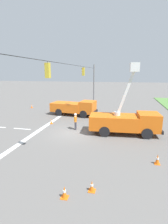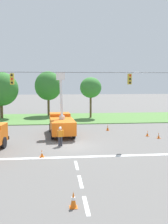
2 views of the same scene
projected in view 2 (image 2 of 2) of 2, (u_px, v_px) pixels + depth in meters
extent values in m
plane|color=#605E5B|center=(72.00, 146.00, 23.71)|extent=(200.00, 200.00, 0.00)
cube|color=#517F3D|center=(65.00, 118.00, 41.49)|extent=(56.00, 12.00, 0.10)
cube|color=silver|center=(75.00, 157.00, 20.17)|extent=(17.60, 0.50, 0.01)
cube|color=silver|center=(77.00, 165.00, 18.19)|extent=(0.20, 2.00, 0.01)
cube|color=silver|center=(80.00, 181.00, 15.22)|extent=(0.20, 2.00, 0.01)
cube|color=silver|center=(86.00, 205.00, 12.26)|extent=(0.20, 2.00, 0.01)
cylinder|color=black|center=(71.00, 72.00, 22.96)|extent=(26.00, 0.03, 0.03)
cylinder|color=black|center=(12.00, 73.00, 22.43)|extent=(0.02, 0.02, 0.10)
cube|color=gold|center=(12.00, 79.00, 22.49)|extent=(0.32, 0.28, 0.96)
cylinder|color=black|center=(12.00, 75.00, 22.30)|extent=(0.16, 0.05, 0.16)
cylinder|color=red|center=(12.00, 79.00, 22.34)|extent=(0.16, 0.05, 0.16)
cylinder|color=black|center=(12.00, 83.00, 22.37)|extent=(0.16, 0.05, 0.16)
cylinder|color=black|center=(130.00, 73.00, 23.50)|extent=(0.02, 0.02, 0.10)
cube|color=gold|center=(130.00, 79.00, 23.56)|extent=(0.32, 0.28, 0.96)
cylinder|color=red|center=(130.00, 75.00, 23.37)|extent=(0.16, 0.05, 0.16)
cylinder|color=black|center=(130.00, 79.00, 23.40)|extent=(0.16, 0.05, 0.16)
cylinder|color=black|center=(130.00, 83.00, 23.44)|extent=(0.16, 0.05, 0.16)
cylinder|color=brown|center=(2.00, 111.00, 41.20)|extent=(0.48, 0.48, 2.37)
ellipsoid|color=#33752D|center=(1.00, 89.00, 40.80)|extent=(5.42, 5.03, 5.29)
cylinder|color=brown|center=(49.00, 107.00, 44.49)|extent=(0.38, 0.38, 3.21)
ellipsoid|color=#33752D|center=(48.00, 86.00, 44.08)|extent=(4.51, 4.62, 4.85)
cylinder|color=brown|center=(91.00, 107.00, 41.86)|extent=(0.32, 0.32, 3.45)
ellipsoid|color=#387F33|center=(91.00, 88.00, 41.50)|extent=(3.39, 3.50, 3.25)
cube|color=orange|center=(62.00, 126.00, 27.46)|extent=(2.70, 4.73, 1.34)
cube|color=orange|center=(60.00, 120.00, 30.65)|extent=(2.43, 2.11, 1.65)
cube|color=#1E2838|center=(59.00, 117.00, 31.29)|extent=(2.04, 0.24, 0.74)
cube|color=black|center=(59.00, 124.00, 31.77)|extent=(2.40, 0.32, 0.30)
cylinder|color=black|center=(51.00, 128.00, 30.30)|extent=(0.35, 1.02, 1.00)
cylinder|color=black|center=(70.00, 127.00, 30.67)|extent=(0.35, 1.02, 1.00)
cylinder|color=black|center=(52.00, 134.00, 26.55)|extent=(0.35, 1.02, 1.00)
cylinder|color=black|center=(74.00, 133.00, 26.92)|extent=(0.35, 1.02, 1.00)
cylinder|color=silver|center=(62.00, 118.00, 27.69)|extent=(0.60, 0.60, 0.36)
cube|color=white|center=(61.00, 99.00, 28.13)|extent=(0.35, 1.61, 4.36)
cube|color=white|center=(61.00, 76.00, 28.53)|extent=(0.95, 0.86, 0.80)
cylinder|color=black|center=(4.00, 143.00, 22.84)|extent=(0.40, 1.03, 1.00)
cylinder|color=#383842|center=(61.00, 141.00, 23.65)|extent=(0.18, 0.18, 0.85)
cylinder|color=#383842|center=(59.00, 141.00, 23.60)|extent=(0.18, 0.18, 0.85)
cube|color=orange|center=(60.00, 133.00, 23.54)|extent=(0.43, 0.29, 0.60)
cube|color=silver|center=(60.00, 133.00, 23.54)|extent=(0.43, 0.13, 0.62)
cylinder|color=orange|center=(63.00, 133.00, 23.60)|extent=(0.11, 0.11, 0.55)
cylinder|color=orange|center=(57.00, 133.00, 23.48)|extent=(0.11, 0.11, 0.55)
sphere|color=tan|center=(60.00, 129.00, 23.49)|extent=(0.22, 0.22, 0.22)
sphere|color=white|center=(60.00, 128.00, 23.49)|extent=(0.26, 0.26, 0.26)
cube|color=orange|center=(108.00, 130.00, 31.31)|extent=(0.36, 0.36, 0.03)
cone|color=orange|center=(108.00, 127.00, 31.27)|extent=(0.27, 0.27, 0.67)
cylinder|color=white|center=(108.00, 127.00, 31.27)|extent=(0.17, 0.17, 0.12)
cube|color=orange|center=(147.00, 136.00, 28.00)|extent=(0.36, 0.36, 0.03)
cone|color=orange|center=(147.00, 133.00, 27.97)|extent=(0.23, 0.23, 0.57)
cylinder|color=white|center=(147.00, 133.00, 27.97)|extent=(0.14, 0.14, 0.10)
cube|color=orange|center=(73.00, 207.00, 12.06)|extent=(0.36, 0.36, 0.03)
cone|color=orange|center=(73.00, 199.00, 12.01)|extent=(0.30, 0.30, 0.74)
cylinder|color=white|center=(73.00, 199.00, 12.01)|extent=(0.18, 0.18, 0.13)
cube|color=orange|center=(159.00, 138.00, 26.90)|extent=(0.36, 0.36, 0.03)
cone|color=orange|center=(159.00, 135.00, 26.86)|extent=(0.24, 0.24, 0.59)
cylinder|color=white|center=(159.00, 135.00, 26.86)|extent=(0.15, 0.15, 0.11)
cube|color=orange|center=(42.00, 157.00, 20.19)|extent=(0.36, 0.36, 0.03)
cone|color=orange|center=(42.00, 153.00, 20.16)|extent=(0.22, 0.22, 0.56)
cylinder|color=white|center=(42.00, 153.00, 20.16)|extent=(0.14, 0.14, 0.10)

